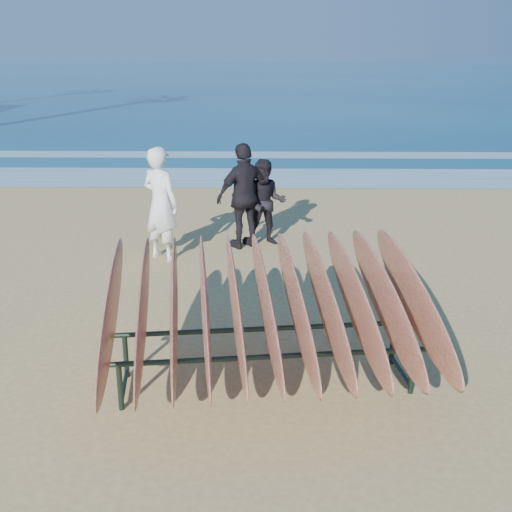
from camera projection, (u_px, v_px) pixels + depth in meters
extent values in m
plane|color=tan|center=(255.00, 355.00, 7.47)|extent=(120.00, 120.00, 0.00)
plane|color=navy|center=(267.00, 78.00, 59.52)|extent=(160.00, 160.00, 0.00)
plane|color=white|center=(262.00, 178.00, 16.93)|extent=(160.00, 160.00, 0.00)
plane|color=white|center=(263.00, 155.00, 20.24)|extent=(160.00, 160.00, 0.00)
cylinder|color=black|center=(120.00, 387.00, 6.30)|extent=(0.06, 0.06, 0.50)
cylinder|color=black|center=(412.00, 371.00, 6.59)|extent=(0.06, 0.06, 0.50)
cylinder|color=black|center=(126.00, 356.00, 6.91)|extent=(0.06, 0.06, 0.50)
cylinder|color=black|center=(393.00, 343.00, 7.21)|extent=(0.06, 0.06, 0.50)
cylinder|color=black|center=(269.00, 357.00, 6.37)|extent=(3.18, 0.45, 0.06)
cylinder|color=black|center=(262.00, 329.00, 6.98)|extent=(3.18, 0.45, 0.06)
cylinder|color=black|center=(124.00, 385.00, 6.66)|extent=(0.12, 0.65, 0.04)
cylinder|color=black|center=(401.00, 371.00, 6.96)|extent=(0.12, 0.65, 0.04)
ellipsoid|color=maroon|center=(111.00, 310.00, 6.38)|extent=(0.43, 2.87, 1.15)
ellipsoid|color=maroon|center=(143.00, 309.00, 6.41)|extent=(0.43, 2.87, 1.15)
ellipsoid|color=maroon|center=(174.00, 308.00, 6.44)|extent=(0.43, 2.87, 1.15)
ellipsoid|color=maroon|center=(205.00, 306.00, 6.47)|extent=(0.43, 2.87, 1.15)
ellipsoid|color=maroon|center=(235.00, 305.00, 6.50)|extent=(0.43, 2.87, 1.15)
ellipsoid|color=maroon|center=(266.00, 304.00, 6.53)|extent=(0.43, 2.87, 1.15)
ellipsoid|color=maroon|center=(296.00, 303.00, 6.56)|extent=(0.43, 2.87, 1.15)
ellipsoid|color=maroon|center=(326.00, 301.00, 6.59)|extent=(0.43, 2.87, 1.15)
ellipsoid|color=maroon|center=(355.00, 300.00, 6.63)|extent=(0.43, 2.87, 1.15)
ellipsoid|color=maroon|center=(384.00, 299.00, 6.66)|extent=(0.43, 2.87, 1.15)
ellipsoid|color=maroon|center=(413.00, 298.00, 6.69)|extent=(0.43, 2.87, 1.15)
imported|color=white|center=(161.00, 204.00, 10.48)|extent=(0.82, 0.75, 1.87)
imported|color=black|center=(265.00, 202.00, 11.27)|extent=(0.77, 0.61, 1.52)
imported|color=black|center=(245.00, 196.00, 11.06)|extent=(1.15, 0.95, 1.83)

